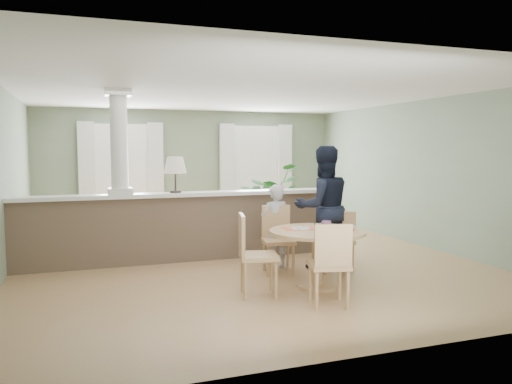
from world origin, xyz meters
name	(u,v)px	position (x,y,z in m)	size (l,w,h in m)	color
ground	(243,259)	(0.00, 0.00, 0.00)	(8.00, 8.00, 0.00)	tan
room_shell	(230,148)	(-0.03, 0.63, 1.81)	(7.02, 8.02, 2.71)	gray
pony_wall	(180,218)	(-0.99, 0.20, 0.71)	(5.32, 0.38, 2.70)	brown
sofa	(180,219)	(-0.68, 1.87, 0.45)	(3.07, 1.20, 0.90)	#916A4F
houseplant	(270,199)	(1.32, 2.19, 0.75)	(1.35, 1.17, 1.50)	#2C692A
dining_table	(318,242)	(0.42, -1.89, 0.60)	(1.25, 1.25, 0.85)	tan
chair_far_boy	(277,236)	(0.23, -0.97, 0.54)	(0.51, 0.51, 0.97)	tan
chair_far_man	(341,239)	(1.10, -1.28, 0.49)	(0.57, 0.57, 0.89)	tan
chair_near	(330,261)	(0.19, -2.69, 0.54)	(0.53, 0.53, 0.98)	tan
chair_side	(252,251)	(-0.50, -1.97, 0.56)	(0.55, 0.55, 1.01)	tan
child_person	(275,227)	(0.26, -0.79, 0.64)	(0.47, 0.31, 1.28)	#A8A8AD
man_person	(323,207)	(0.97, -0.95, 0.93)	(0.90, 0.70, 1.85)	black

